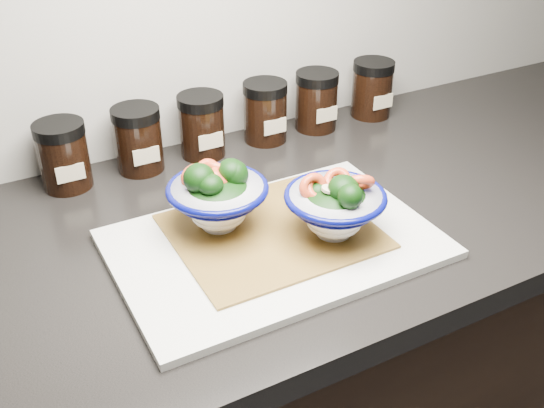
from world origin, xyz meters
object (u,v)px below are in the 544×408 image
cutting_board (275,244)px  spice_jar_c (202,125)px  spice_jar_e (316,101)px  spice_jar_f (372,89)px  spice_jar_a (63,155)px  bowl_right (335,206)px  bowl_left (218,197)px  spice_jar_b (138,139)px  spice_jar_d (265,112)px

cutting_board → spice_jar_c: size_ratio=3.98×
spice_jar_e → spice_jar_f: (0.13, 0.00, 0.00)m
spice_jar_a → bowl_right: bearing=-49.1°
cutting_board → bowl_left: 0.11m
cutting_board → spice_jar_a: spice_jar_a is taller
spice_jar_a → spice_jar_f: same height
spice_jar_c → spice_jar_b: bearing=180.0°
cutting_board → spice_jar_a: 0.39m
spice_jar_a → spice_jar_c: size_ratio=1.00×
spice_jar_e → bowl_left: bearing=-142.1°
cutting_board → spice_jar_f: 0.51m
spice_jar_c → spice_jar_e: same height
bowl_right → spice_jar_a: bearing=130.9°
spice_jar_c → spice_jar_d: (0.13, 0.00, 0.00)m
spice_jar_b → spice_jar_e: same height
bowl_right → spice_jar_e: size_ratio=1.28×
bowl_left → spice_jar_d: size_ratio=1.30×
spice_jar_b → spice_jar_d: bearing=0.0°
cutting_board → bowl_left: (-0.06, 0.07, 0.06)m
spice_jar_b → cutting_board: bearing=-73.7°
cutting_board → spice_jar_f: spice_jar_f is taller
spice_jar_e → bowl_right: bearing=-117.9°
bowl_right → spice_jar_c: bowl_right is taller
bowl_right → spice_jar_a: 0.46m
spice_jar_d → spice_jar_e: (0.11, 0.00, 0.00)m
spice_jar_c → spice_jar_e: (0.24, 0.00, 0.00)m
spice_jar_c → spice_jar_f: size_ratio=1.00×
cutting_board → spice_jar_c: 0.32m
spice_jar_e → spice_jar_a: bearing=180.0°
spice_jar_b → spice_jar_f: (0.49, 0.00, 0.00)m
spice_jar_a → spice_jar_f: (0.61, 0.00, 0.00)m
spice_jar_d → spice_jar_a: bearing=180.0°
spice_jar_a → spice_jar_e: 0.48m
spice_jar_d → spice_jar_f: same height
spice_jar_a → spice_jar_f: bearing=0.0°
bowl_right → spice_jar_a: bowl_right is taller
spice_jar_c → spice_jar_f: bearing=0.0°
bowl_right → spice_jar_f: size_ratio=1.28×
spice_jar_c → bowl_right: bearing=-80.7°
bowl_right → spice_jar_f: bearing=47.7°
cutting_board → spice_jar_e: bearing=50.3°
spice_jar_a → spice_jar_d: same height
spice_jar_b → bowl_left: bearing=-81.4°
cutting_board → spice_jar_b: (-0.09, 0.32, 0.05)m
bowl_left → cutting_board: bearing=-51.1°
bowl_right → spice_jar_b: bowl_right is taller
cutting_board → spice_jar_c: spice_jar_c is taller
spice_jar_b → spice_jar_e: bearing=0.0°
bowl_right → spice_jar_c: (-0.06, 0.34, -0.00)m
bowl_left → spice_jar_d: (0.21, 0.25, -0.01)m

